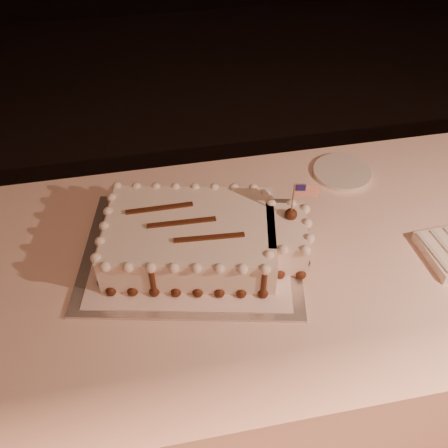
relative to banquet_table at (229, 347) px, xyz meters
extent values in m
cube|color=#FFD9C5|center=(0.00, 0.00, 0.00)|extent=(2.40, 0.80, 0.75)
cube|color=silver|center=(-0.09, 0.05, 0.38)|extent=(0.59, 0.49, 0.01)
cube|color=white|center=(-0.09, 0.05, 0.38)|extent=(0.53, 0.44, 0.00)
cube|color=white|center=(-0.09, 0.05, 0.43)|extent=(0.44, 0.34, 0.09)
cube|color=white|center=(0.13, 0.00, 0.43)|extent=(0.12, 0.17, 0.09)
sphere|color=#4C2513|center=(-0.28, -0.04, 0.39)|extent=(0.02, 0.02, 0.02)
sphere|color=#4C2513|center=(-0.23, -0.05, 0.39)|extent=(0.02, 0.02, 0.02)
sphere|color=#4C2513|center=(-0.19, -0.06, 0.39)|extent=(0.02, 0.02, 0.02)
sphere|color=#4C2513|center=(-0.14, -0.07, 0.39)|extent=(0.02, 0.02, 0.02)
sphere|color=#4C2513|center=(-0.09, -0.08, 0.39)|extent=(0.02, 0.02, 0.02)
sphere|color=#4C2513|center=(-0.04, -0.10, 0.39)|extent=(0.02, 0.02, 0.02)
sphere|color=#4C2513|center=(0.00, -0.11, 0.39)|extent=(0.02, 0.02, 0.02)
sphere|color=#4C2513|center=(0.05, -0.12, 0.39)|extent=(0.02, 0.02, 0.02)
sphere|color=#4C2513|center=(0.07, -0.08, 0.39)|extent=(0.02, 0.02, 0.02)
sphere|color=#4C2513|center=(0.10, -0.07, 0.39)|extent=(0.02, 0.02, 0.02)
sphere|color=#4C2513|center=(0.15, -0.08, 0.39)|extent=(0.02, 0.02, 0.02)
sphere|color=#4C2513|center=(0.17, -0.05, 0.39)|extent=(0.02, 0.02, 0.02)
sphere|color=#4C2513|center=(0.18, 0.00, 0.39)|extent=(0.02, 0.02, 0.02)
sphere|color=#4C2513|center=(0.19, 0.05, 0.39)|extent=(0.02, 0.02, 0.02)
sphere|color=#4C2513|center=(0.16, 0.07, 0.39)|extent=(0.02, 0.02, 0.02)
sphere|color=#4C2513|center=(0.12, 0.08, 0.39)|extent=(0.02, 0.02, 0.02)
sphere|color=#4C2513|center=(0.11, 0.12, 0.39)|extent=(0.02, 0.02, 0.02)
sphere|color=#4C2513|center=(0.09, 0.14, 0.39)|extent=(0.02, 0.02, 0.02)
sphere|color=#4C2513|center=(0.04, 0.15, 0.39)|extent=(0.02, 0.02, 0.02)
sphere|color=#4C2513|center=(-0.01, 0.16, 0.39)|extent=(0.02, 0.02, 0.02)
sphere|color=#4C2513|center=(-0.05, 0.17, 0.39)|extent=(0.02, 0.02, 0.02)
sphere|color=#4C2513|center=(-0.10, 0.18, 0.39)|extent=(0.02, 0.02, 0.02)
sphere|color=#4C2513|center=(-0.15, 0.19, 0.39)|extent=(0.02, 0.02, 0.02)
sphere|color=#4C2513|center=(-0.20, 0.20, 0.39)|extent=(0.02, 0.02, 0.02)
sphere|color=#4C2513|center=(-0.24, 0.21, 0.39)|extent=(0.02, 0.02, 0.02)
sphere|color=#4C2513|center=(-0.26, 0.17, 0.39)|extent=(0.02, 0.02, 0.02)
sphere|color=#4C2513|center=(-0.27, 0.13, 0.39)|extent=(0.02, 0.02, 0.02)
sphere|color=#4C2513|center=(-0.28, 0.08, 0.39)|extent=(0.02, 0.02, 0.02)
sphere|color=#4C2513|center=(-0.29, 0.03, 0.39)|extent=(0.02, 0.02, 0.02)
sphere|color=#4C2513|center=(-0.30, -0.02, 0.39)|extent=(0.02, 0.02, 0.02)
sphere|color=white|center=(-0.28, -0.04, 0.47)|extent=(0.02, 0.02, 0.02)
sphere|color=white|center=(-0.23, -0.05, 0.47)|extent=(0.02, 0.02, 0.02)
sphere|color=white|center=(-0.19, -0.06, 0.47)|extent=(0.02, 0.02, 0.02)
sphere|color=white|center=(-0.14, -0.07, 0.47)|extent=(0.02, 0.02, 0.02)
sphere|color=white|center=(-0.09, -0.08, 0.47)|extent=(0.02, 0.02, 0.02)
sphere|color=white|center=(-0.04, -0.10, 0.47)|extent=(0.02, 0.02, 0.02)
sphere|color=white|center=(0.00, -0.11, 0.47)|extent=(0.02, 0.02, 0.02)
sphere|color=white|center=(0.05, -0.12, 0.47)|extent=(0.02, 0.02, 0.02)
sphere|color=white|center=(0.07, -0.08, 0.47)|extent=(0.02, 0.02, 0.02)
sphere|color=white|center=(0.10, -0.07, 0.47)|extent=(0.02, 0.02, 0.02)
sphere|color=white|center=(0.15, -0.08, 0.47)|extent=(0.02, 0.02, 0.02)
sphere|color=white|center=(0.17, -0.05, 0.47)|extent=(0.02, 0.02, 0.02)
sphere|color=white|center=(0.18, 0.00, 0.47)|extent=(0.02, 0.02, 0.02)
sphere|color=white|center=(0.19, 0.05, 0.47)|extent=(0.02, 0.02, 0.02)
sphere|color=white|center=(0.16, 0.07, 0.47)|extent=(0.02, 0.02, 0.02)
sphere|color=white|center=(0.12, 0.08, 0.47)|extent=(0.02, 0.02, 0.02)
sphere|color=white|center=(0.11, 0.12, 0.47)|extent=(0.02, 0.02, 0.02)
sphere|color=white|center=(0.09, 0.14, 0.47)|extent=(0.02, 0.02, 0.02)
sphere|color=white|center=(0.04, 0.15, 0.47)|extent=(0.02, 0.02, 0.02)
sphere|color=white|center=(-0.01, 0.16, 0.47)|extent=(0.02, 0.02, 0.02)
sphere|color=white|center=(-0.05, 0.17, 0.47)|extent=(0.02, 0.02, 0.02)
sphere|color=white|center=(-0.10, 0.18, 0.47)|extent=(0.02, 0.02, 0.02)
sphere|color=white|center=(-0.15, 0.19, 0.47)|extent=(0.02, 0.02, 0.02)
sphere|color=white|center=(-0.20, 0.20, 0.47)|extent=(0.02, 0.02, 0.02)
sphere|color=white|center=(-0.24, 0.21, 0.47)|extent=(0.02, 0.02, 0.02)
sphere|color=white|center=(-0.26, 0.17, 0.47)|extent=(0.02, 0.02, 0.02)
sphere|color=white|center=(-0.27, 0.13, 0.47)|extent=(0.02, 0.02, 0.02)
sphere|color=white|center=(-0.28, 0.08, 0.47)|extent=(0.02, 0.02, 0.02)
sphere|color=white|center=(-0.29, 0.03, 0.47)|extent=(0.02, 0.02, 0.02)
sphere|color=white|center=(-0.30, -0.02, 0.47)|extent=(0.02, 0.02, 0.02)
cylinder|color=#4C2513|center=(-0.19, -0.06, 0.43)|extent=(0.01, 0.01, 0.09)
sphere|color=#4C2513|center=(-0.19, -0.06, 0.39)|extent=(0.02, 0.02, 0.02)
cylinder|color=#4C2513|center=(0.05, -0.12, 0.43)|extent=(0.01, 0.01, 0.09)
sphere|color=#4C2513|center=(0.05, -0.12, 0.39)|extent=(0.02, 0.02, 0.02)
cylinder|color=#4C2513|center=(0.18, 0.00, 0.43)|extent=(0.01, 0.01, 0.09)
sphere|color=#4C2513|center=(0.18, 0.00, 0.39)|extent=(0.02, 0.02, 0.02)
cylinder|color=#4C2513|center=(0.09, 0.14, 0.43)|extent=(0.01, 0.01, 0.09)
sphere|color=#4C2513|center=(0.09, 0.14, 0.39)|extent=(0.02, 0.02, 0.02)
cylinder|color=#4C2513|center=(-0.15, 0.19, 0.43)|extent=(0.01, 0.01, 0.09)
sphere|color=#4C2513|center=(-0.15, 0.19, 0.39)|extent=(0.02, 0.02, 0.02)
cylinder|color=#4C2513|center=(-0.28, 0.08, 0.43)|extent=(0.01, 0.01, 0.09)
sphere|color=#4C2513|center=(-0.28, 0.08, 0.39)|extent=(0.02, 0.02, 0.02)
cube|color=#4C2513|center=(-0.15, 0.11, 0.48)|extent=(0.16, 0.01, 0.01)
cube|color=#4C2513|center=(-0.10, 0.05, 0.48)|extent=(0.16, 0.02, 0.01)
cube|color=#4C2513|center=(-0.05, -0.01, 0.48)|extent=(0.16, 0.02, 0.01)
sphere|color=#4C2513|center=(0.15, 0.03, 0.48)|extent=(0.03, 0.03, 0.03)
cylinder|color=#A37346|center=(0.15, 0.03, 0.52)|extent=(0.00, 0.00, 0.11)
cube|color=red|center=(0.18, 0.02, 0.56)|extent=(0.05, 0.01, 0.04)
cube|color=navy|center=(0.16, 0.02, 0.57)|extent=(0.02, 0.01, 0.02)
cube|color=silver|center=(0.47, -0.08, 0.41)|extent=(0.02, 0.13, 0.01)
cube|color=silver|center=(0.51, -0.08, 0.41)|extent=(0.02, 0.13, 0.01)
cylinder|color=silver|center=(0.38, 0.27, 0.38)|extent=(0.17, 0.17, 0.01)
camera|label=1|loc=(-0.16, -0.76, 1.28)|focal=40.00mm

